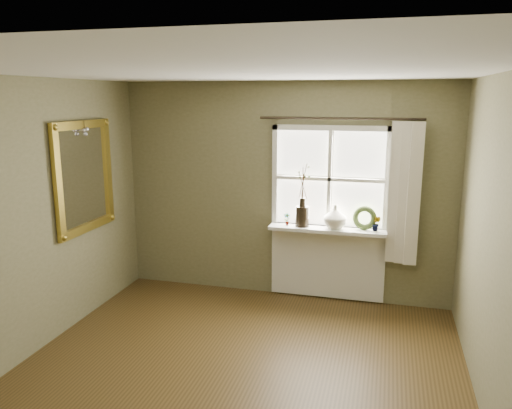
{
  "coord_description": "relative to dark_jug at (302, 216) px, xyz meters",
  "views": [
    {
      "loc": [
        1.2,
        -3.53,
        2.42
      ],
      "look_at": [
        -0.16,
        1.55,
        1.28
      ],
      "focal_mm": 35.0,
      "sensor_mm": 36.0,
      "label": 1
    }
  ],
  "objects": [
    {
      "name": "window_apron",
      "position": [
        0.3,
        0.11,
        -0.58
      ],
      "size": [
        1.36,
        0.04,
        0.88
      ],
      "primitive_type": "cube",
      "color": "silver",
      "rests_on": "ground"
    },
    {
      "name": "window_frame",
      "position": [
        0.3,
        0.11,
        0.44
      ],
      "size": [
        1.36,
        0.06,
        1.24
      ],
      "color": "silver",
      "rests_on": "wall_back"
    },
    {
      "name": "wall_left",
      "position": [
        -2.3,
        -2.12,
        0.26
      ],
      "size": [
        0.1,
        4.5,
        2.6
      ],
      "primitive_type": "cube",
      "color": "#6A6746",
      "rests_on": "ground"
    },
    {
      "name": "gilt_mirror",
      "position": [
        -2.22,
        -0.99,
        0.54
      ],
      "size": [
        0.1,
        1.01,
        1.2
      ],
      "color": "white",
      "rests_on": "wall_left"
    },
    {
      "name": "dark_jug",
      "position": [
        0.0,
        0.0,
        0.0
      ],
      "size": [
        0.2,
        0.2,
        0.24
      ],
      "primitive_type": "cylinder",
      "rotation": [
        0.0,
        0.0,
        -0.28
      ],
      "color": "black",
      "rests_on": "window_sill"
    },
    {
      "name": "cream_vase",
      "position": [
        0.38,
        0.0,
        0.02
      ],
      "size": [
        0.33,
        0.33,
        0.28
      ],
      "primitive_type": "imported",
      "rotation": [
        0.0,
        0.0,
        0.3
      ],
      "color": "silver",
      "rests_on": "window_sill"
    },
    {
      "name": "ceiling",
      "position": [
        -0.25,
        -2.12,
        1.56
      ],
      "size": [
        4.5,
        4.5,
        0.0
      ],
      "primitive_type": "plane",
      "color": "silver",
      "rests_on": "ground"
    },
    {
      "name": "curtain_rod",
      "position": [
        0.4,
        0.05,
        1.14
      ],
      "size": [
        1.84,
        0.03,
        0.03
      ],
      "primitive_type": "cylinder",
      "rotation": [
        0.0,
        1.57,
        0.0
      ],
      "color": "black",
      "rests_on": "wall_back"
    },
    {
      "name": "wall_back",
      "position": [
        -0.25,
        0.18,
        0.26
      ],
      "size": [
        4.0,
        0.1,
        2.6
      ],
      "primitive_type": "cube",
      "color": "#6A6746",
      "rests_on": "ground"
    },
    {
      "name": "window_sill",
      "position": [
        0.3,
        0.0,
        -0.14
      ],
      "size": [
        1.36,
        0.26,
        0.04
      ],
      "primitive_type": "cube",
      "color": "silver",
      "rests_on": "wall_back"
    },
    {
      "name": "potted_plant_left",
      "position": [
        -0.18,
        0.0,
        -0.05
      ],
      "size": [
        0.08,
        0.06,
        0.15
      ],
      "primitive_type": "imported",
      "rotation": [
        0.0,
        0.0,
        0.15
      ],
      "color": "#32421D",
      "rests_on": "window_sill"
    },
    {
      "name": "floor",
      "position": [
        -0.25,
        -2.12,
        -1.04
      ],
      "size": [
        4.5,
        4.5,
        0.0
      ],
      "primitive_type": "plane",
      "color": "#433015",
      "rests_on": "ground"
    },
    {
      "name": "potted_plant_right",
      "position": [
        0.85,
        0.0,
        -0.03
      ],
      "size": [
        0.11,
        0.1,
        0.18
      ],
      "primitive_type": "imported",
      "rotation": [
        0.0,
        0.0,
        -0.22
      ],
      "color": "#32421D",
      "rests_on": "window_sill"
    },
    {
      "name": "curtain",
      "position": [
        1.14,
        0.01,
        0.33
      ],
      "size": [
        0.36,
        0.12,
        1.59
      ],
      "primitive_type": "cube",
      "color": "beige",
      "rests_on": "wall_back"
    },
    {
      "name": "wreath",
      "position": [
        0.72,
        0.04,
        -0.01
      ],
      "size": [
        0.3,
        0.18,
        0.29
      ],
      "primitive_type": "torus",
      "rotation": [
        1.36,
        0.0,
        -0.19
      ],
      "color": "#32421D",
      "rests_on": "window_sill"
    }
  ]
}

